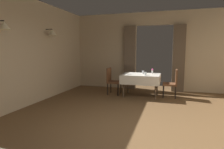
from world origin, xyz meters
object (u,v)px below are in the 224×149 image
(glass_mid_b, at_px, (143,72))
(glass_mid_c, at_px, (146,74))
(chair_mid_left, at_px, (112,80))
(chair_mid_right, at_px, (172,82))
(flower_vase_mid, at_px, (152,71))
(plate_mid_d, at_px, (128,74))
(dining_table_mid, at_px, (141,77))

(glass_mid_b, xyz_separation_m, glass_mid_c, (0.13, -0.40, 0.00))
(glass_mid_b, height_order, glass_mid_c, glass_mid_c)
(chair_mid_left, xyz_separation_m, glass_mid_c, (1.20, -0.28, 0.29))
(chair_mid_right, distance_m, flower_vase_mid, 0.77)
(glass_mid_b, distance_m, plate_mid_d, 0.54)
(plate_mid_d, bearing_deg, glass_mid_c, -9.90)
(flower_vase_mid, height_order, glass_mid_c, flower_vase_mid)
(dining_table_mid, xyz_separation_m, flower_vase_mid, (0.35, 0.31, 0.20))
(flower_vase_mid, bearing_deg, plate_mid_d, -147.29)
(dining_table_mid, bearing_deg, glass_mid_b, 68.53)
(chair_mid_left, height_order, glass_mid_c, chair_mid_left)
(flower_vase_mid, xyz_separation_m, glass_mid_c, (-0.16, -0.58, -0.04))
(dining_table_mid, xyz_separation_m, chair_mid_right, (1.02, 0.12, -0.13))
(chair_mid_right, xyz_separation_m, flower_vase_mid, (-0.67, 0.19, 0.33))
(flower_vase_mid, xyz_separation_m, plate_mid_d, (-0.74, -0.48, -0.09))
(chair_mid_left, distance_m, chair_mid_right, 2.04)
(glass_mid_c, bearing_deg, glass_mid_b, 108.37)
(flower_vase_mid, bearing_deg, chair_mid_right, -15.97)
(dining_table_mid, height_order, flower_vase_mid, flower_vase_mid)
(glass_mid_b, bearing_deg, glass_mid_c, -71.63)
(glass_mid_c, bearing_deg, flower_vase_mid, 74.27)
(flower_vase_mid, relative_size, glass_mid_b, 1.64)
(glass_mid_b, bearing_deg, dining_table_mid, -111.47)
(flower_vase_mid, bearing_deg, dining_table_mid, -138.44)
(dining_table_mid, distance_m, flower_vase_mid, 0.51)
(dining_table_mid, bearing_deg, chair_mid_left, 179.54)
(glass_mid_b, height_order, plate_mid_d, glass_mid_b)
(flower_vase_mid, relative_size, glass_mid_c, 1.58)
(dining_table_mid, height_order, glass_mid_b, glass_mid_b)
(chair_mid_left, distance_m, glass_mid_b, 1.12)
(flower_vase_mid, height_order, plate_mid_d, flower_vase_mid)
(dining_table_mid, height_order, plate_mid_d, plate_mid_d)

